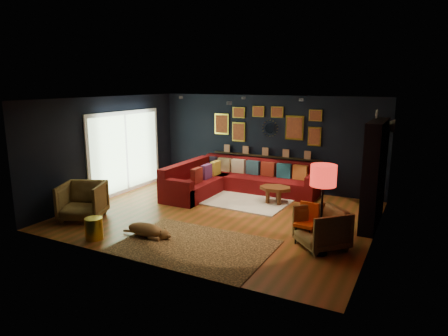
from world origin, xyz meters
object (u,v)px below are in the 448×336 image
at_px(armchair_left, 83,199).
at_px(orange_chair, 307,220).
at_px(coffee_table, 275,190).
at_px(floor_lamp, 323,180).
at_px(gold_stool, 94,228).
at_px(armchair_right, 322,226).
at_px(sectional, 232,181).
at_px(pouf, 188,192).
at_px(dog, 145,227).

height_order(armchair_left, orange_chair, armchair_left).
bearing_deg(coffee_table, floor_lamp, -54.91).
height_order(gold_stool, orange_chair, orange_chair).
xyz_separation_m(coffee_table, gold_stool, (-2.30, -3.74, -0.14)).
height_order(armchair_right, orange_chair, armchair_right).
relative_size(sectional, gold_stool, 8.16).
xyz_separation_m(pouf, floor_lamp, (3.80, -1.73, 1.13)).
relative_size(gold_stool, dog, 0.38).
xyz_separation_m(sectional, coffee_table, (1.40, -0.42, 0.03)).
relative_size(pouf, floor_lamp, 0.35).
bearing_deg(pouf, armchair_left, -118.39).
bearing_deg(dog, floor_lamp, 13.15).
xyz_separation_m(armchair_right, dog, (-3.17, -1.05, -0.22)).
relative_size(armchair_left, orange_chair, 1.19).
height_order(sectional, orange_chair, sectional).
bearing_deg(sectional, armchair_left, -119.41).
xyz_separation_m(pouf, armchair_left, (-1.25, -2.31, 0.24)).
height_order(coffee_table, gold_stool, coffee_table).
relative_size(armchair_right, orange_chair, 1.07).
distance_m(coffee_table, armchair_right, 2.72).
bearing_deg(sectional, floor_lamp, -42.51).
bearing_deg(coffee_table, orange_chair, -56.16).
xyz_separation_m(sectional, floor_lamp, (3.11, -2.85, 1.02)).
distance_m(armchair_left, armchair_right, 5.08).
height_order(coffee_table, armchair_right, armchair_right).
relative_size(armchair_left, armchair_right, 1.11).
height_order(orange_chair, dog, orange_chair).
distance_m(coffee_table, armchair_left, 4.50).
bearing_deg(pouf, floor_lamp, -24.53).
relative_size(sectional, dog, 3.13).
distance_m(gold_stool, dog, 0.97).
bearing_deg(floor_lamp, gold_stool, -162.00).
bearing_deg(floor_lamp, dog, -166.82).
bearing_deg(sectional, pouf, -121.45).
bearing_deg(sectional, armchair_right, -39.91).
bearing_deg(coffee_table, dog, -115.23).
bearing_deg(floor_lamp, sectional, 137.49).
height_order(coffee_table, orange_chair, orange_chair).
xyz_separation_m(orange_chair, dog, (-2.87, -1.16, -0.26)).
distance_m(armchair_left, floor_lamp, 5.16).
height_order(armchair_left, dog, armchair_left).
bearing_deg(floor_lamp, orange_chair, 130.85).
distance_m(sectional, armchair_right, 4.00).
relative_size(sectional, floor_lamp, 2.14).
xyz_separation_m(gold_stool, dog, (0.79, 0.55, -0.02)).
bearing_deg(armchair_left, floor_lamp, -18.08).
height_order(pouf, floor_lamp, floor_lamp).
bearing_deg(dog, orange_chair, 21.97).
bearing_deg(orange_chair, armchair_right, -14.23).
distance_m(orange_chair, floor_lamp, 1.04).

